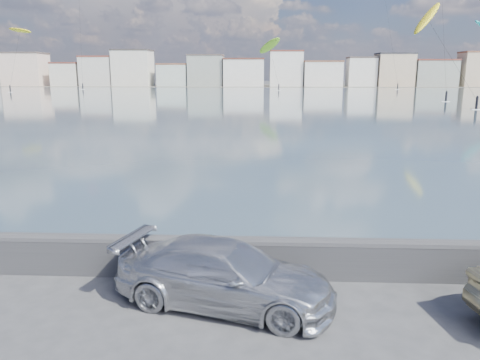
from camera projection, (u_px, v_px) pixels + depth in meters
The scene contains 9 objects.
ground at pixel (179, 334), 9.15m from camera, with size 700.00×700.00×0.00m, color #333335.
bay_water at pixel (255, 98), 98.27m from camera, with size 500.00×177.00×0.00m, color #2D4450.
far_shore_strip at pixel (259, 86), 203.95m from camera, with size 500.00×60.00×0.00m, color #4C473D.
seawall at pixel (198, 254), 11.65m from camera, with size 400.00×0.36×1.08m.
far_buildings at pixel (262, 71), 188.92m from camera, with size 240.79×13.26×14.60m.
car_silver at pixel (225, 274), 10.20m from camera, with size 1.97×4.84×1.41m, color silver.
kitesurfer_0 at pixel (428, 19), 75.31m from camera, with size 8.17×16.57×17.29m.
kitesurfer_9 at pixel (20, 32), 130.68m from camera, with size 8.30×8.75×18.15m.
kitesurfer_12 at pixel (269, 46), 146.78m from camera, with size 8.38×12.13×16.73m.
Camera 1 is at (1.58, -8.19, 4.97)m, focal length 35.00 mm.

